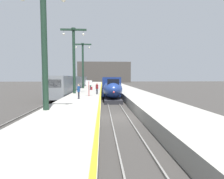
# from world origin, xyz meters

# --- Properties ---
(ground_plane) EXTENTS (260.00, 260.00, 0.00)m
(ground_plane) POSITION_xyz_m (0.00, 0.00, 0.00)
(ground_plane) COLOR #33302D
(platform_left) EXTENTS (4.80, 110.00, 1.05)m
(platform_left) POSITION_xyz_m (-4.05, 24.75, 0.53)
(platform_left) COLOR gray
(platform_left) RESTS_ON ground
(platform_right) EXTENTS (4.80, 110.00, 1.05)m
(platform_right) POSITION_xyz_m (4.05, 24.75, 0.53)
(platform_right) COLOR gray
(platform_right) RESTS_ON ground
(platform_left_safety_stripe) EXTENTS (0.20, 107.80, 0.01)m
(platform_left_safety_stripe) POSITION_xyz_m (-1.77, 24.75, 1.05)
(platform_left_safety_stripe) COLOR yellow
(platform_left_safety_stripe) RESTS_ON platform_left
(rail_main_left) EXTENTS (0.08, 110.00, 0.12)m
(rail_main_left) POSITION_xyz_m (-0.75, 27.50, 0.06)
(rail_main_left) COLOR slate
(rail_main_left) RESTS_ON ground
(rail_main_right) EXTENTS (0.08, 110.00, 0.12)m
(rail_main_right) POSITION_xyz_m (0.75, 27.50, 0.06)
(rail_main_right) COLOR slate
(rail_main_right) RESTS_ON ground
(rail_secondary_left) EXTENTS (0.08, 110.00, 0.12)m
(rail_secondary_left) POSITION_xyz_m (-8.85, 27.50, 0.06)
(rail_secondary_left) COLOR slate
(rail_secondary_left) RESTS_ON ground
(rail_secondary_right) EXTENTS (0.08, 110.00, 0.12)m
(rail_secondary_right) POSITION_xyz_m (-7.35, 27.50, 0.06)
(rail_secondary_right) COLOR slate
(rail_secondary_right) RESTS_ON ground
(highspeed_train_main) EXTENTS (2.92, 37.14, 3.60)m
(highspeed_train_main) POSITION_xyz_m (0.00, 25.01, 1.94)
(highspeed_train_main) COLOR navy
(highspeed_train_main) RESTS_ON ground
(regional_train_adjacent) EXTENTS (2.85, 36.60, 3.80)m
(regional_train_adjacent) POSITION_xyz_m (-8.10, 26.31, 2.13)
(regional_train_adjacent) COLOR gray
(regional_train_adjacent) RESTS_ON ground
(station_column_near) EXTENTS (4.00, 0.68, 9.35)m
(station_column_near) POSITION_xyz_m (-5.90, -1.59, 6.66)
(station_column_near) COLOR #1E3828
(station_column_near) RESTS_ON platform_left
(station_column_mid) EXTENTS (4.00, 0.68, 10.14)m
(station_column_mid) POSITION_xyz_m (-5.90, 12.34, 7.08)
(station_column_mid) COLOR #1E3828
(station_column_mid) RESTS_ON platform_left
(station_column_far) EXTENTS (4.00, 0.68, 10.28)m
(station_column_far) POSITION_xyz_m (-5.90, 25.04, 7.16)
(station_column_far) COLOR #1E3828
(station_column_far) RESTS_ON platform_left
(passenger_near_edge) EXTENTS (0.33, 0.55, 1.69)m
(passenger_near_edge) POSITION_xyz_m (-3.84, 19.43, 2.04)
(passenger_near_edge) COLOR #23232D
(passenger_near_edge) RESTS_ON platform_left
(passenger_mid_platform) EXTENTS (0.38, 0.50, 1.69)m
(passenger_mid_platform) POSITION_xyz_m (-2.28, 10.59, 2.04)
(passenger_mid_platform) COLOR #23232D
(passenger_mid_platform) RESTS_ON platform_left
(passenger_far_waiting) EXTENTS (0.29, 0.56, 1.69)m
(passenger_far_waiting) POSITION_xyz_m (-4.27, 5.20, 2.04)
(passenger_far_waiting) COLOR #23232D
(passenger_far_waiting) RESTS_ON platform_left
(rolling_suitcase) EXTENTS (0.40, 0.22, 0.98)m
(rolling_suitcase) POSITION_xyz_m (-3.67, 19.55, 1.35)
(rolling_suitcase) COLOR maroon
(rolling_suitcase) RESTS_ON platform_left
(departure_info_board) EXTENTS (0.90, 0.10, 2.12)m
(departure_info_board) POSITION_xyz_m (-3.30, 8.23, 2.56)
(departure_info_board) COLOR maroon
(departure_info_board) RESTS_ON platform_left
(terminus_back_wall) EXTENTS (36.00, 2.00, 14.00)m
(terminus_back_wall) POSITION_xyz_m (0.00, 102.00, 7.00)
(terminus_back_wall) COLOR #4C4742
(terminus_back_wall) RESTS_ON ground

